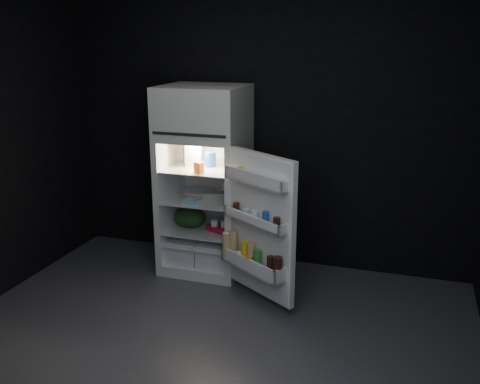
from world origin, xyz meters
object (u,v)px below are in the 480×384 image
(fridge_door, at_px, (258,228))
(yogurt_tray, at_px, (220,229))
(milk_jug, at_px, (193,153))
(refrigerator, at_px, (205,173))
(egg_carton, at_px, (216,196))

(fridge_door, xyz_separation_m, yogurt_tray, (-0.51, 0.47, -0.23))
(fridge_door, height_order, yogurt_tray, fridge_door)
(fridge_door, relative_size, milk_jug, 5.08)
(refrigerator, distance_m, milk_jug, 0.23)
(refrigerator, relative_size, fridge_door, 1.46)
(milk_jug, distance_m, yogurt_tray, 0.76)
(refrigerator, relative_size, egg_carton, 6.52)
(fridge_door, relative_size, egg_carton, 4.47)
(fridge_door, xyz_separation_m, egg_carton, (-0.56, 0.51, 0.08))
(milk_jug, bearing_deg, fridge_door, -58.33)
(yogurt_tray, bearing_deg, egg_carton, 164.57)
(refrigerator, distance_m, egg_carton, 0.25)
(milk_jug, height_order, yogurt_tray, milk_jug)
(refrigerator, bearing_deg, egg_carton, -26.45)
(refrigerator, xyz_separation_m, yogurt_tray, (0.18, -0.11, -0.50))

